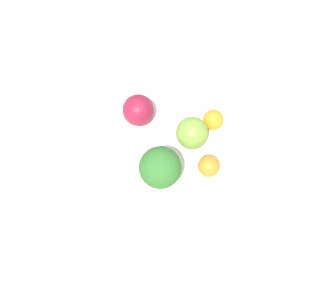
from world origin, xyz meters
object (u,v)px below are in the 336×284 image
object	(u,v)px
broccoli	(160,168)
apple_green	(138,110)
apple_red	(192,132)
bowl	(168,151)
orange_back	(209,166)
orange_front	(213,120)
napkin	(230,75)

from	to	relation	value
broccoli	apple_green	world-z (taller)	broccoli
apple_red	broccoli	bearing A→B (deg)	137.57
bowl	broccoli	xyz separation A→B (m)	(-0.07, 0.02, 0.06)
bowl	orange_back	distance (m)	0.09
orange_front	napkin	size ratio (longest dim) A/B	0.22
broccoli	orange_back	distance (m)	0.08
orange_back	napkin	world-z (taller)	orange_back
bowl	apple_red	bearing A→B (deg)	-86.93
broccoli	orange_back	bearing A→B (deg)	-84.52
bowl	broccoli	bearing A→B (deg)	160.49
bowl	orange_back	world-z (taller)	orange_back
bowl	napkin	xyz separation A→B (m)	(0.16, -0.15, -0.01)
orange_front	apple_red	bearing A→B (deg)	119.39
napkin	apple_red	bearing A→B (deg)	144.77
apple_green	napkin	world-z (taller)	apple_green
broccoli	napkin	world-z (taller)	broccoli
orange_back	napkin	xyz separation A→B (m)	(0.21, -0.09, -0.05)
bowl	broccoli	distance (m)	0.10
bowl	broccoli	world-z (taller)	broccoli
apple_green	orange_back	world-z (taller)	apple_green
broccoli	orange_front	distance (m)	0.14
napkin	orange_front	bearing A→B (deg)	152.71
broccoli	napkin	bearing A→B (deg)	-37.60
broccoli	apple_red	size ratio (longest dim) A/B	1.52
bowl	orange_front	bearing A→B (deg)	-72.46
apple_red	orange_front	world-z (taller)	apple_red
orange_back	apple_green	bearing A→B (deg)	37.91
apple_green	napkin	distance (m)	0.22
apple_red	apple_green	xyz separation A→B (m)	(0.06, 0.08, -0.00)
apple_green	orange_back	size ratio (longest dim) A/B	1.51
apple_red	apple_green	world-z (taller)	same
broccoli	napkin	size ratio (longest dim) A/B	0.52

